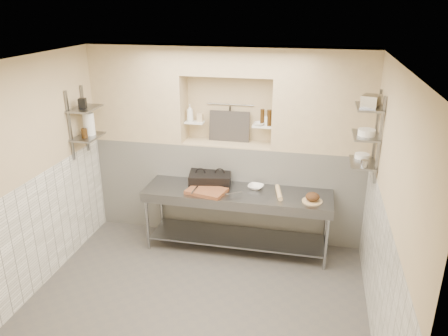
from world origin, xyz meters
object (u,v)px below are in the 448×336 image
(bottle_soap, at_px, (190,113))
(bowl_alcove, at_px, (259,124))
(prep_table, at_px, (237,209))
(jug_left, at_px, (89,124))
(mixing_bowl, at_px, (256,187))
(bread_loaf, at_px, (313,197))
(rolling_pin, at_px, (279,193))
(panini_press, at_px, (210,178))
(cutting_board, at_px, (206,191))

(bottle_soap, distance_m, bowl_alcove, 1.02)
(prep_table, height_order, bottle_soap, bottle_soap)
(bottle_soap, distance_m, jug_left, 1.42)
(mixing_bowl, distance_m, bread_loaf, 0.83)
(rolling_pin, height_order, jug_left, jug_left)
(panini_press, height_order, cutting_board, panini_press)
(bowl_alcove, height_order, jug_left, jug_left)
(bottle_soap, height_order, bowl_alcove, bottle_soap)
(jug_left, bearing_deg, bread_loaf, -0.49)
(rolling_pin, xyz_separation_m, bread_loaf, (0.45, -0.12, 0.04))
(cutting_board, bearing_deg, mixing_bowl, 23.42)
(mixing_bowl, bearing_deg, cutting_board, -156.58)
(mixing_bowl, bearing_deg, bread_loaf, -18.65)
(panini_press, height_order, bowl_alcove, bowl_alcove)
(cutting_board, distance_m, rolling_pin, 0.99)
(panini_press, relative_size, bowl_alcove, 4.35)
(prep_table, distance_m, jug_left, 2.38)
(cutting_board, height_order, rolling_pin, rolling_pin)
(cutting_board, height_order, bread_loaf, bread_loaf)
(bread_loaf, bearing_deg, jug_left, 179.51)
(rolling_pin, bearing_deg, bread_loaf, -15.33)
(mixing_bowl, height_order, jug_left, jug_left)
(cutting_board, height_order, bottle_soap, bottle_soap)
(cutting_board, height_order, bowl_alcove, bowl_alcove)
(bread_loaf, xyz_separation_m, bottle_soap, (-1.83, 0.65, 0.87))
(bowl_alcove, bearing_deg, panini_press, -152.92)
(panini_press, relative_size, bottle_soap, 2.58)
(rolling_pin, bearing_deg, prep_table, -177.46)
(bread_loaf, bearing_deg, mixing_bowl, 161.35)
(panini_press, xyz_separation_m, jug_left, (-1.65, -0.29, 0.79))
(mixing_bowl, bearing_deg, prep_table, -143.98)
(jug_left, bearing_deg, mixing_bowl, 5.89)
(mixing_bowl, distance_m, rolling_pin, 0.37)
(prep_table, xyz_separation_m, rolling_pin, (0.57, 0.03, 0.29))
(panini_press, distance_m, bottle_soap, 0.99)
(mixing_bowl, distance_m, jug_left, 2.48)
(panini_press, bearing_deg, mixing_bowl, -14.41)
(cutting_board, bearing_deg, prep_table, 14.97)
(rolling_pin, distance_m, bread_loaf, 0.47)
(bowl_alcove, xyz_separation_m, jug_left, (-2.30, -0.62, 0.03))
(rolling_pin, height_order, bread_loaf, bread_loaf)
(cutting_board, xyz_separation_m, bottle_soap, (-0.40, 0.66, 0.92))
(bread_loaf, height_order, jug_left, jug_left)
(mixing_bowl, bearing_deg, jug_left, -174.11)
(panini_press, relative_size, bread_loaf, 3.53)
(prep_table, bearing_deg, mixing_bowl, 36.02)
(mixing_bowl, bearing_deg, rolling_pin, -22.87)
(cutting_board, relative_size, mixing_bowl, 2.41)
(prep_table, xyz_separation_m, cutting_board, (-0.41, -0.11, 0.28))
(bread_loaf, bearing_deg, prep_table, 174.50)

